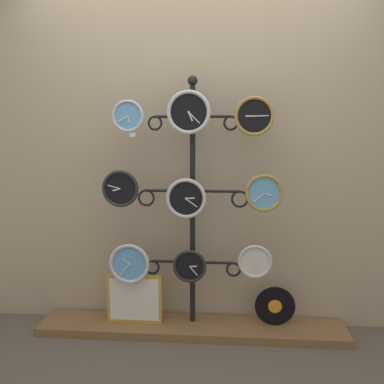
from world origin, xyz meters
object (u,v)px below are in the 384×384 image
clock_middle_center (186,198)px  picture_frame (134,299)px  clock_top_right (254,116)px  clock_bottom_center (190,266)px  clock_top_left (128,116)px  clock_bottom_right (255,261)px  clock_top_center (189,112)px  clock_bottom_left (129,264)px  clock_middle_right (264,193)px  display_stand (193,254)px  clock_middle_left (120,189)px  vinyl_record (275,306)px

clock_middle_center → picture_frame: (-0.38, 0.03, -0.75)m
clock_top_right → clock_bottom_center: 1.12m
clock_top_left → clock_bottom_right: size_ratio=0.93×
clock_middle_center → clock_bottom_center: (0.03, -0.02, -0.48)m
clock_bottom_right → picture_frame: bearing=177.7°
clock_top_left → clock_top_center: 0.42m
clock_bottom_left → clock_bottom_center: size_ratio=1.23×
clock_middle_right → picture_frame: (-0.91, 0.05, -0.79)m
display_stand → clock_middle_right: display_stand is taller
clock_middle_right → clock_middle_center: bearing=178.0°
clock_top_center → clock_middle_left: 0.70m
clock_middle_right → clock_bottom_left: 1.07m
display_stand → picture_frame: display_stand is taller
display_stand → vinyl_record: display_stand is taller
clock_top_right → clock_top_left: bearing=179.4°
clock_bottom_left → clock_bottom_center: 0.43m
clock_top_center → clock_middle_center: 0.58m
picture_frame → clock_top_left: bearing=-164.2°
clock_top_right → clock_bottom_left: 1.34m
clock_middle_center → picture_frame: bearing=175.7°
clock_top_left → vinyl_record: 1.69m
clock_bottom_right → vinyl_record: size_ratio=0.83×
clock_middle_left → clock_bottom_left: (0.05, 0.01, -0.54)m
clock_top_center → clock_middle_right: (0.51, -0.03, -0.54)m
clock_middle_center → clock_bottom_left: bearing=-178.9°
clock_top_center → clock_middle_left: bearing=-176.7°
clock_top_center → clock_bottom_center: bearing=-74.2°
clock_top_right → clock_bottom_left: clock_top_right is taller
clock_bottom_center → clock_bottom_right: size_ratio=0.99×
display_stand → clock_bottom_right: bearing=-13.3°
clock_middle_right → clock_middle_left: bearing=179.7°
clock_middle_center → clock_bottom_right: (0.48, -0.01, -0.43)m
clock_top_center → clock_middle_left: clock_top_center is taller
display_stand → clock_middle_center: display_stand is taller
clock_middle_left → clock_top_center: bearing=3.3°
display_stand → clock_top_left: (-0.44, -0.07, 0.98)m
clock_top_center → clock_middle_center: clock_top_center is taller
clock_top_center → clock_top_left: bearing=178.7°
clock_middle_center → clock_top_left: bearing=176.7°
clock_top_center → clock_bottom_left: bearing=-177.1°
clock_top_right → picture_frame: size_ratio=0.66×
clock_top_left → clock_bottom_center: 1.12m
display_stand → clock_top_right: 1.06m
clock_top_left → clock_middle_center: bearing=-3.3°
clock_top_center → clock_top_right: bearing=0.1°
display_stand → vinyl_record: bearing=-2.9°
clock_top_right → clock_middle_center: bearing=-178.1°
display_stand → clock_top_center: (-0.02, -0.08, 1.00)m
clock_middle_center → clock_bottom_left: size_ratio=0.96×
clock_top_right → clock_bottom_left: size_ratio=0.92×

